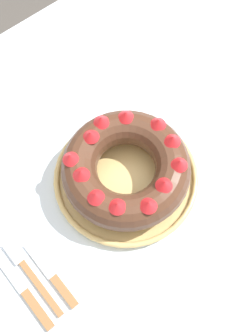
# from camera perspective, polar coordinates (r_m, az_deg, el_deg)

# --- Properties ---
(ground_plane) EXTENTS (8.00, 8.00, 0.00)m
(ground_plane) POSITION_cam_1_polar(r_m,az_deg,el_deg) (1.58, 0.31, -13.64)
(ground_plane) COLOR #4C4742
(dining_table) EXTENTS (1.31, 1.09, 0.77)m
(dining_table) POSITION_cam_1_polar(r_m,az_deg,el_deg) (0.92, 0.52, -5.56)
(dining_table) COLOR silver
(dining_table) RESTS_ON ground_plane
(serving_dish) EXTENTS (0.31, 0.31, 0.02)m
(serving_dish) POSITION_cam_1_polar(r_m,az_deg,el_deg) (0.83, 0.00, -1.34)
(serving_dish) COLOR tan
(serving_dish) RESTS_ON dining_table
(bundt_cake) EXTENTS (0.26, 0.26, 0.09)m
(bundt_cake) POSITION_cam_1_polar(r_m,az_deg,el_deg) (0.79, -0.00, 0.06)
(bundt_cake) COLOR #4C2D1E
(bundt_cake) RESTS_ON serving_dish
(fork) EXTENTS (0.02, 0.18, 0.01)m
(fork) POSITION_cam_1_polar(r_m,az_deg,el_deg) (0.81, -13.88, -14.43)
(fork) COLOR #936038
(fork) RESTS_ON dining_table
(serving_knife) EXTENTS (0.02, 0.19, 0.01)m
(serving_knife) POSITION_cam_1_polar(r_m,az_deg,el_deg) (0.80, -14.38, -17.12)
(serving_knife) COLOR #936038
(serving_knife) RESTS_ON dining_table
(cake_knife) EXTENTS (0.02, 0.16, 0.01)m
(cake_knife) POSITION_cam_1_polar(r_m,az_deg,el_deg) (0.80, -10.40, -15.42)
(cake_knife) COLOR #936038
(cake_knife) RESTS_ON dining_table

